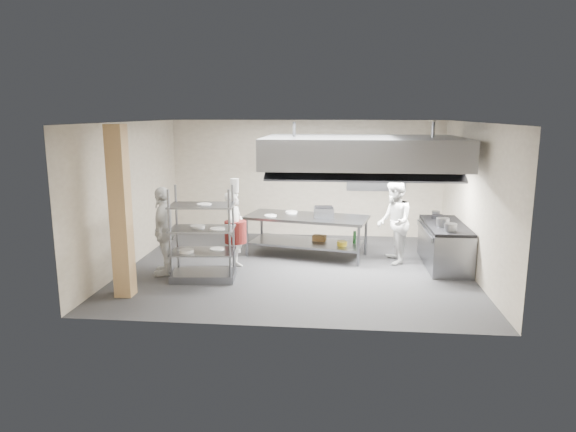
# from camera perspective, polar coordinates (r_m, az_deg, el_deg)

# --- Properties ---
(floor) EXTENTS (7.00, 7.00, 0.00)m
(floor) POSITION_cam_1_polar(r_m,az_deg,el_deg) (10.75, 1.00, -5.81)
(floor) COLOR #2C2C2E
(floor) RESTS_ON ground
(ceiling) EXTENTS (7.00, 7.00, 0.00)m
(ceiling) POSITION_cam_1_polar(r_m,az_deg,el_deg) (10.27, 1.06, 10.39)
(ceiling) COLOR silver
(ceiling) RESTS_ON wall_back
(wall_back) EXTENTS (7.00, 0.00, 7.00)m
(wall_back) POSITION_cam_1_polar(r_m,az_deg,el_deg) (13.37, 2.04, 4.18)
(wall_back) COLOR tan
(wall_back) RESTS_ON ground
(wall_left) EXTENTS (0.00, 6.00, 6.00)m
(wall_left) POSITION_cam_1_polar(r_m,az_deg,el_deg) (11.23, -17.08, 2.29)
(wall_left) COLOR tan
(wall_left) RESTS_ON ground
(wall_right) EXTENTS (0.00, 6.00, 6.00)m
(wall_right) POSITION_cam_1_polar(r_m,az_deg,el_deg) (10.72, 20.03, 1.69)
(wall_right) COLOR tan
(wall_right) RESTS_ON ground
(column) EXTENTS (0.30, 0.30, 3.00)m
(column) POSITION_cam_1_polar(r_m,az_deg,el_deg) (9.28, -18.10, 0.39)
(column) COLOR tan
(column) RESTS_ON floor
(exhaust_hood) EXTENTS (4.00, 2.50, 0.60)m
(exhaust_hood) POSITION_cam_1_polar(r_m,az_deg,el_deg) (10.68, 8.24, 7.09)
(exhaust_hood) COLOR slate
(exhaust_hood) RESTS_ON ceiling
(hood_strip_a) EXTENTS (1.60, 0.12, 0.04)m
(hood_strip_a) POSITION_cam_1_polar(r_m,az_deg,el_deg) (10.70, 3.35, 5.48)
(hood_strip_a) COLOR white
(hood_strip_a) RESTS_ON exhaust_hood
(hood_strip_b) EXTENTS (1.60, 0.12, 0.04)m
(hood_strip_b) POSITION_cam_1_polar(r_m,az_deg,el_deg) (10.79, 12.99, 5.25)
(hood_strip_b) COLOR white
(hood_strip_b) RESTS_ON exhaust_hood
(wall_shelf) EXTENTS (1.50, 0.28, 0.04)m
(wall_shelf) POSITION_cam_1_polar(r_m,az_deg,el_deg) (13.22, 9.82, 3.94)
(wall_shelf) COLOR slate
(wall_shelf) RESTS_ON wall_back
(island) EXTENTS (2.86, 1.66, 0.91)m
(island) POSITION_cam_1_polar(r_m,az_deg,el_deg) (11.59, 2.08, -2.21)
(island) COLOR gray
(island) RESTS_ON floor
(island_worktop) EXTENTS (2.86, 1.66, 0.06)m
(island_worktop) POSITION_cam_1_polar(r_m,az_deg,el_deg) (11.49, 2.10, -0.15)
(island_worktop) COLOR slate
(island_worktop) RESTS_ON island
(island_undershelf) EXTENTS (2.62, 1.50, 0.04)m
(island_undershelf) POSITION_cam_1_polar(r_m,az_deg,el_deg) (11.62, 2.07, -2.96)
(island_undershelf) COLOR slate
(island_undershelf) RESTS_ON island
(pass_rack) EXTENTS (1.27, 0.81, 1.81)m
(pass_rack) POSITION_cam_1_polar(r_m,az_deg,el_deg) (9.95, -9.48, -1.97)
(pass_rack) COLOR gray
(pass_rack) RESTS_ON floor
(cooking_range) EXTENTS (0.80, 2.00, 0.84)m
(cooking_range) POSITION_cam_1_polar(r_m,az_deg,el_deg) (11.32, 16.98, -3.22)
(cooking_range) COLOR gray
(cooking_range) RESTS_ON floor
(range_top) EXTENTS (0.78, 1.96, 0.06)m
(range_top) POSITION_cam_1_polar(r_m,az_deg,el_deg) (11.22, 17.11, -1.00)
(range_top) COLOR black
(range_top) RESTS_ON cooking_range
(chef_head) EXTENTS (0.49, 0.65, 1.61)m
(chef_head) POSITION_cam_1_polar(r_m,az_deg,el_deg) (10.61, -5.95, -1.60)
(chef_head) COLOR silver
(chef_head) RESTS_ON floor
(chef_line) EXTENTS (0.73, 0.91, 1.79)m
(chef_line) POSITION_cam_1_polar(r_m,az_deg,el_deg) (11.14, 11.71, -0.69)
(chef_line) COLOR white
(chef_line) RESTS_ON floor
(chef_plating) EXTENTS (0.58, 1.09, 1.77)m
(chef_plating) POSITION_cam_1_polar(r_m,az_deg,el_deg) (10.46, -13.61, -1.61)
(chef_plating) COLOR silver
(chef_plating) RESTS_ON floor
(griddle) EXTENTS (0.46, 0.38, 0.21)m
(griddle) POSITION_cam_1_polar(r_m,az_deg,el_deg) (11.39, 3.99, 0.42)
(griddle) COLOR slate
(griddle) RESTS_ON island_worktop
(wicker_basket) EXTENTS (0.33, 0.25, 0.13)m
(wicker_basket) POSITION_cam_1_polar(r_m,az_deg,el_deg) (11.70, 3.49, -2.45)
(wicker_basket) COLOR olive
(wicker_basket) RESTS_ON island_undershelf
(stockpot) EXTENTS (0.26, 0.26, 0.18)m
(stockpot) POSITION_cam_1_polar(r_m,az_deg,el_deg) (10.92, 16.81, -0.67)
(stockpot) COLOR slate
(stockpot) RESTS_ON range_top
(plate_stack) EXTENTS (0.28, 0.28, 0.05)m
(plate_stack) POSITION_cam_1_polar(r_m,az_deg,el_deg) (10.03, -9.41, -3.78)
(plate_stack) COLOR white
(plate_stack) RESTS_ON pass_rack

